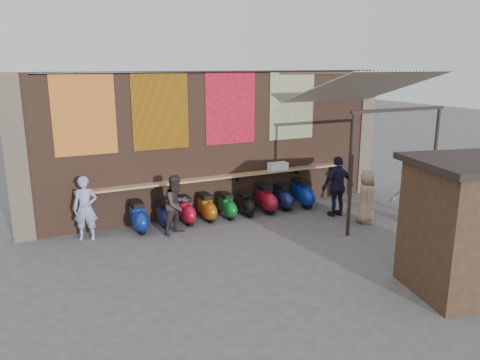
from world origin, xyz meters
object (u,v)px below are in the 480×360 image
Objects in this scene: scooter_stool_7 at (282,197)px; scooter_stool_8 at (302,193)px; scooter_stool_3 at (207,208)px; scooter_stool_6 at (265,199)px; market_stall at (477,229)px; diner_right at (177,205)px; scooter_stool_5 at (245,204)px; scooter_stool_1 at (163,215)px; shopper_grey at (410,193)px; scooter_stool_4 at (227,206)px; shopper_tan at (366,197)px; shelf_box at (278,166)px; diner_left at (85,208)px; shopper_navy at (338,187)px; scooter_stool_2 at (186,210)px; scooter_stool_0 at (138,217)px.

scooter_stool_8 is at bearing -4.47° from scooter_stool_7.
scooter_stool_3 is 2.40m from scooter_stool_7.
market_stall is (1.18, -5.92, 0.81)m from scooter_stool_6.
diner_right is (-1.05, -0.62, 0.39)m from scooter_stool_3.
scooter_stool_1 is at bearing 178.62° from scooter_stool_5.
scooter_stool_3 is at bearing 179.86° from scooter_stool_7.
scooter_stool_4 is at bearing -6.49° from shopper_grey.
diner_right is 5.05m from shopper_tan.
shopper_tan is (1.99, -1.98, 0.33)m from scooter_stool_6.
diner_right is at bearing 140.19° from market_stall.
shelf_box is 0.36× the size of diner_left.
diner_right reaches higher than scooter_stool_8.
shopper_navy is 4.78m from market_stall.
shopper_grey reaches higher than scooter_stool_3.
market_stall is (-0.48, -4.75, 0.36)m from shopper_navy.
scooter_stool_7 is (-0.00, -0.28, -0.88)m from shelf_box.
shopper_tan is at bearing 115.46° from shopper_navy.
shelf_box is at bearing -25.04° from shopper_grey.
diner_left is at bearing 179.63° from scooter_stool_6.
scooter_stool_1 is 0.91× the size of scooter_stool_3.
scooter_stool_2 reaches higher than scooter_stool_5.
scooter_stool_1 is 1.81m from scooter_stool_4.
scooter_stool_4 is 3.79m from shopper_tan.
scooter_stool_3 is 0.53× the size of shopper_tan.
scooter_stool_7 is 5.58m from diner_left.
shopper_navy reaches higher than shopper_grey.
scooter_stool_2 is at bearing 30.89° from diner_right.
scooter_stool_6 is 0.96× the size of scooter_stool_8.
shopper_grey reaches higher than diner_right.
diner_right is at bearing 5.56° from shopper_grey.
scooter_stool_5 is at bearing -2.06° from scooter_stool_3.
shopper_grey is at bearing -48.27° from shelf_box.
scooter_stool_2 is 2.99m from scooter_stool_7.
scooter_stool_1 is at bearing -175.83° from shelf_box.
diner_right is at bearing -125.53° from scooter_stool_2.
shopper_navy is at bearing -31.21° from diner_right.
diner_left reaches higher than shopper_tan.
market_stall reaches higher than shopper_tan.
scooter_stool_5 is 0.44× the size of shopper_grey.
market_stall reaches higher than shelf_box.
shopper_navy reaches higher than shelf_box.
scooter_stool_1 is 0.78m from diner_right.
diner_right is (2.11, -0.60, -0.03)m from diner_left.
diner_right is 0.63× the size of market_stall.
scooter_stool_6 is at bearing -15.34° from shopper_grey.
scooter_stool_5 is 1.23m from scooter_stool_7.
scooter_stool_0 is at bearing 142.70° from market_stall.
scooter_stool_5 is 0.64m from scooter_stool_6.
scooter_stool_7 is (3.62, -0.02, 0.03)m from scooter_stool_1.
scooter_stool_1 is 4.28m from scooter_stool_8.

